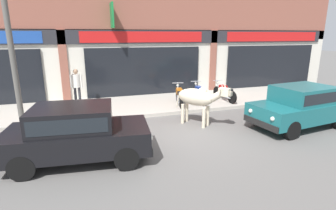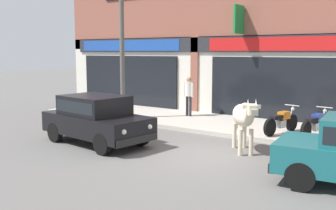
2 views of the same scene
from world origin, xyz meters
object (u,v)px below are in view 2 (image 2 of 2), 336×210
at_px(motorcycle_0, 281,122).
at_px(pedestrian, 189,92).
at_px(utility_pole, 122,46).
at_px(car_0, 96,117).
at_px(cow, 244,116).
at_px(motorcycle_1, 315,124).

distance_m(motorcycle_0, pedestrian, 4.49).
relative_size(motorcycle_0, utility_pole, 0.32).
height_order(car_0, pedestrian, pedestrian).
height_order(cow, pedestrian, pedestrian).
bearing_deg(utility_pole, cow, -15.81).
relative_size(motorcycle_1, pedestrian, 1.13).
xyz_separation_m(cow, pedestrian, (-4.08, 3.60, 0.12)).
distance_m(motorcycle_0, motorcycle_1, 1.03).
distance_m(cow, motorcycle_1, 2.88).
height_order(motorcycle_0, utility_pole, utility_pole).
xyz_separation_m(car_0, motorcycle_0, (4.27, 4.02, -0.28)).
xyz_separation_m(motorcycle_0, motorcycle_1, (1.02, 0.14, 0.00)).
bearing_deg(pedestrian, car_0, -89.80).
height_order(cow, motorcycle_1, cow).
xyz_separation_m(car_0, pedestrian, (-0.02, 5.21, 0.31)).
height_order(cow, utility_pole, utility_pole).
relative_size(car_0, motorcycle_1, 2.07).
relative_size(motorcycle_0, pedestrian, 1.12).
relative_size(cow, motorcycle_1, 1.02).
bearing_deg(cow, car_0, -158.38).
distance_m(car_0, motorcycle_1, 6.74).
xyz_separation_m(car_0, utility_pole, (-1.88, 3.29, 2.14)).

